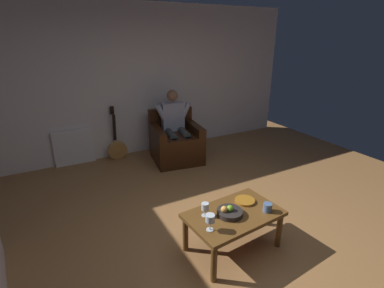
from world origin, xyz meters
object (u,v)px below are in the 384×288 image
Objects in this scene: decorative_dish at (245,201)px; guitar at (117,148)px; fruit_bowl at (229,212)px; candle_jar at (267,207)px; person_seated at (175,124)px; coffee_table at (233,218)px; wine_glass_near at (205,207)px; armchair at (176,143)px; wine_glass_far at (210,219)px.

guitar is at bearing -76.15° from decorative_dish.
candle_jar is at bearing 160.71° from fruit_bowl.
person_seated reaches higher than candle_jar.
coffee_table is 0.11m from fruit_bowl.
candle_jar is at bearing 158.61° from wine_glass_near.
person_seated reaches higher than armchair.
armchair is at bearing -108.25° from wine_glass_far.
armchair is at bearing -96.09° from decorative_dish.
guitar reaches higher than wine_glass_near.
fruit_bowl is 0.40m from candle_jar.
wine_glass_near reaches higher than candle_jar.
coffee_table is 0.36m from candle_jar.
armchair is 2.44m from coffee_table.
candle_jar reaches higher than coffee_table.
candle_jar is (-0.60, 0.24, -0.05)m from wine_glass_near.
guitar is 2.90m from decorative_dish.
person_seated reaches higher than wine_glass_far.
wine_glass_near is 0.52m from decorative_dish.
fruit_bowl reaches higher than decorative_dish.
decorative_dish is at bearing 92.09° from armchair.
coffee_table is at bearing 87.06° from person_seated.
wine_glass_near is at bearing 80.00° from armchair.
wine_glass_near is 0.55× the size of fruit_bowl.
guitar is 6.82× the size of wine_glass_near.
candle_jar is at bearing 109.57° from decorative_dish.
fruit_bowl is 0.31m from decorative_dish.
armchair is at bearing -102.52° from fruit_bowl.
wine_glass_near is at bearing -108.99° from wine_glass_far.
armchair is 3.61× the size of fruit_bowl.
coffee_table is 7.08× the size of wine_glass_near.
person_seated is at bearing -93.54° from candle_jar.
candle_jar is at bearing 178.26° from wine_glass_far.
armchair is 2.30m from decorative_dish.
fruit_bowl is (0.54, 2.42, -0.20)m from person_seated.
guitar is at bearing -80.99° from coffee_table.
person_seated reaches higher than coffee_table.
fruit_bowl reaches higher than candle_jar.
wine_glass_near is at bearing -21.39° from candle_jar.
guitar is 3.05m from wine_glass_far.
armchair is 2.46m from fruit_bowl.
person_seated is at bearing -108.17° from wine_glass_far.
fruit_bowl is at bearing 85.69° from person_seated.
coffee_table is at bearing -175.75° from fruit_bowl.
person_seated reaches higher than decorative_dish.
coffee_table is (0.48, 2.42, -0.30)m from person_seated.
wine_glass_far is (0.36, 0.12, 0.18)m from coffee_table.
wine_glass_far is 0.68m from candle_jar.
person_seated is 7.59× the size of wine_glass_far.
wine_glass_far is at bearing 79.93° from armchair.
guitar is 10.54× the size of candle_jar.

